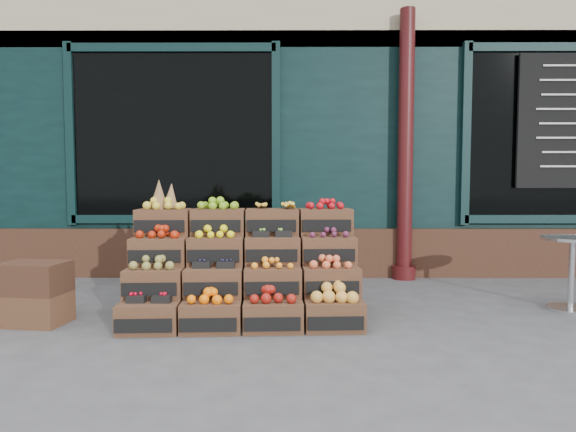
{
  "coord_description": "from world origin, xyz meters",
  "views": [
    {
      "loc": [
        -0.18,
        -3.73,
        1.14
      ],
      "look_at": [
        -0.2,
        0.7,
        0.85
      ],
      "focal_mm": 30.0,
      "sensor_mm": 36.0,
      "label": 1
    }
  ],
  "objects": [
    {
      "name": "ground",
      "position": [
        0.0,
        0.0,
        0.0
      ],
      "size": [
        60.0,
        60.0,
        0.0
      ],
      "primitive_type": "plane",
      "color": "#4A4A4D",
      "rests_on": "ground"
    },
    {
      "name": "shop_facade",
      "position": [
        0.0,
        5.11,
        2.4
      ],
      "size": [
        12.0,
        6.24,
        4.8
      ],
      "color": "black",
      "rests_on": "ground"
    },
    {
      "name": "crate_display",
      "position": [
        -0.58,
        0.36,
        0.37
      ],
      "size": [
        1.94,
        1.01,
        1.19
      ],
      "rotation": [
        0.0,
        0.0,
        0.05
      ],
      "color": "#50311F",
      "rests_on": "ground"
    },
    {
      "name": "spare_crates",
      "position": [
        -2.27,
        0.14,
        0.25
      ],
      "size": [
        0.55,
        0.41,
        0.51
      ],
      "rotation": [
        0.0,
        0.0,
        -0.13
      ],
      "color": "#50311F",
      "rests_on": "ground"
    },
    {
      "name": "bistro_table",
      "position": [
        2.36,
        0.58,
        0.42
      ],
      "size": [
        0.53,
        0.53,
        0.67
      ],
      "rotation": [
        0.0,
        0.0,
        -0.35
      ],
      "color": "silver",
      "rests_on": "ground"
    },
    {
      "name": "shopkeeper",
      "position": [
        -1.84,
        2.72,
        0.92
      ],
      "size": [
        0.78,
        0.64,
        1.83
      ],
      "primitive_type": "imported",
      "rotation": [
        0.0,
        0.0,
        2.8
      ],
      "color": "#18561A",
      "rests_on": "ground"
    }
  ]
}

